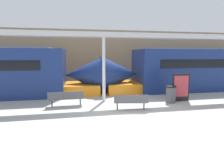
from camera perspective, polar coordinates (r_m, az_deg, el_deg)
name	(u,v)px	position (r m, az deg, el deg)	size (l,w,h in m)	color
ground_plane	(127,115)	(8.11, 4.98, -12.30)	(60.00, 60.00, 0.00)	#B2AFA8
station_wall	(102,57)	(16.56, -3.21, 6.52)	(56.00, 0.20, 5.00)	#9E8460
train_left	(212,70)	(16.22, 29.80, 2.07)	(17.85, 2.93, 3.20)	navy
bench_near	(131,101)	(8.64, 6.19, -7.76)	(1.71, 0.70, 0.80)	#4C4F54
bench_far	(66,97)	(9.57, -14.75, -6.48)	(1.85, 0.51, 0.80)	#4C4F54
trash_bin	(171,94)	(10.54, 18.63, -5.35)	(0.57, 0.57, 0.95)	#4C4F54
poster_board	(181,87)	(10.96, 21.56, -3.16)	(1.06, 0.07, 1.63)	black
support_column_near	(104,70)	(10.09, -2.70, 2.32)	(0.19, 0.19, 3.69)	silver
canopy_beam	(104,35)	(10.11, -2.77, 13.59)	(28.00, 0.60, 0.28)	#B7B7BC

